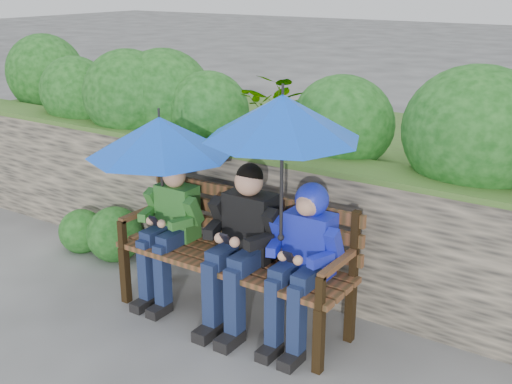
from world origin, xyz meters
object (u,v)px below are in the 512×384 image
Objects in this scene: boy_middle at (242,239)px; boy_right at (303,252)px; boy_left at (170,224)px; umbrella_left at (160,136)px; park_bench at (238,248)px; umbrella_right at (282,117)px.

boy_middle reaches higher than boy_right.
umbrella_left reaches higher than boy_left.
boy_right is 1.30m from umbrella_left.
boy_middle reaches higher than park_bench.
park_bench is 0.17m from boy_middle.
boy_left is 0.63m from umbrella_left.
umbrella_left is at bearing 176.25° from umbrella_right.
umbrella_right is at bearing -14.81° from park_bench.
umbrella_left is (-0.08, 0.03, 0.63)m from boy_left.
boy_middle is 0.93m from umbrella_left.
boy_left is 1.09m from boy_right.
boy_right is at bearing 2.29° from boy_middle.
umbrella_right is at bearing -5.21° from boy_middle.
boy_left reaches higher than park_bench.
boy_left is 0.92× the size of boy_middle.
boy_right is at bearing 0.47° from boy_left.
boy_middle is 1.15× the size of umbrella_right.
boy_middle is 0.45m from boy_right.
boy_middle is at bearing -177.71° from boy_right.
boy_right is (1.09, 0.01, 0.05)m from boy_left.
umbrella_right reaches higher than boy_left.
park_bench is 1.64× the size of boy_left.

